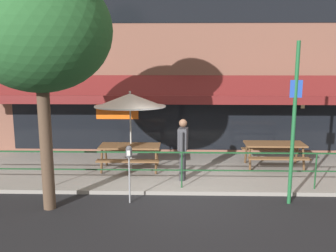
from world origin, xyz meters
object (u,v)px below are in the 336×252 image
(street_sign_pole, at_px, (294,123))
(street_tree_curbside, at_px, (42,22))
(patio_umbrella_left, at_px, (130,101))
(parking_meter_near, at_px, (129,157))
(picnic_table_left, at_px, (130,150))
(picnic_table_centre, at_px, (274,148))
(pedestrian_walking, at_px, (183,146))

(street_sign_pole, distance_m, street_tree_curbside, 6.02)
(patio_umbrella_left, bearing_deg, parking_meter_near, -83.78)
(parking_meter_near, height_order, street_tree_curbside, street_tree_curbside)
(picnic_table_left, height_order, picnic_table_centre, same)
(patio_umbrella_left, xyz_separation_m, parking_meter_near, (0.28, -2.58, -1.03))
(picnic_table_left, bearing_deg, picnic_table_centre, 4.96)
(pedestrian_walking, bearing_deg, picnic_table_centre, 23.75)
(picnic_table_left, distance_m, patio_umbrella_left, 1.49)
(patio_umbrella_left, relative_size, street_tree_curbside, 0.41)
(pedestrian_walking, bearing_deg, patio_umbrella_left, 145.01)
(picnic_table_centre, distance_m, pedestrian_walking, 3.12)
(pedestrian_walking, distance_m, street_tree_curbside, 4.77)
(pedestrian_walking, relative_size, street_sign_pole, 0.45)
(parking_meter_near, bearing_deg, picnic_table_left, 96.85)
(patio_umbrella_left, relative_size, street_sign_pole, 0.62)
(street_sign_pole, bearing_deg, parking_meter_near, -178.95)
(picnic_table_centre, relative_size, street_sign_pole, 0.47)
(patio_umbrella_left, xyz_separation_m, street_tree_curbside, (-1.45, -3.02, 2.02))
(picnic_table_left, height_order, patio_umbrella_left, patio_umbrella_left)
(patio_umbrella_left, relative_size, pedestrian_walking, 1.39)
(street_sign_pole, relative_size, street_tree_curbside, 0.66)
(parking_meter_near, distance_m, street_tree_curbside, 3.54)
(picnic_table_centre, height_order, street_tree_curbside, street_tree_curbside)
(picnic_table_centre, xyz_separation_m, parking_meter_near, (-4.13, -2.73, 0.44))
(picnic_table_left, relative_size, pedestrian_walking, 1.05)
(picnic_table_left, bearing_deg, patio_umbrella_left, 90.00)
(pedestrian_walking, xyz_separation_m, parking_meter_near, (-1.29, -1.48, 0.09))
(pedestrian_walking, xyz_separation_m, street_sign_pole, (2.55, -1.41, 0.92))
(street_tree_curbside, bearing_deg, street_sign_pole, 5.21)
(pedestrian_walking, height_order, street_tree_curbside, street_tree_curbside)
(picnic_table_left, bearing_deg, street_sign_pole, -28.90)
(picnic_table_left, distance_m, street_tree_curbside, 4.70)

